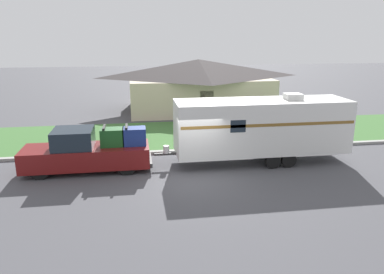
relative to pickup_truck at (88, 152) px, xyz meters
name	(u,v)px	position (x,y,z in m)	size (l,w,h in m)	color
ground_plane	(196,178)	(4.75, -1.70, -0.91)	(120.00, 120.00, 0.00)	#47474C
curb_strip	(185,151)	(4.75, 2.05, -0.84)	(80.00, 0.30, 0.14)	#999993
lawn_strip	(177,134)	(4.75, 5.70, -0.90)	(80.00, 7.00, 0.03)	#3D6B33
house_across_street	(198,84)	(7.44, 13.49, 1.22)	(11.96, 7.92, 4.12)	beige
pickup_truck	(88,152)	(0.00, 0.00, 0.00)	(5.78, 1.93, 2.07)	black
travel_trailer	(262,126)	(8.23, 0.00, 0.89)	(9.38, 2.32, 3.35)	black
mailbox	(273,126)	(10.00, 3.09, 0.07)	(0.48, 0.20, 1.29)	brown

